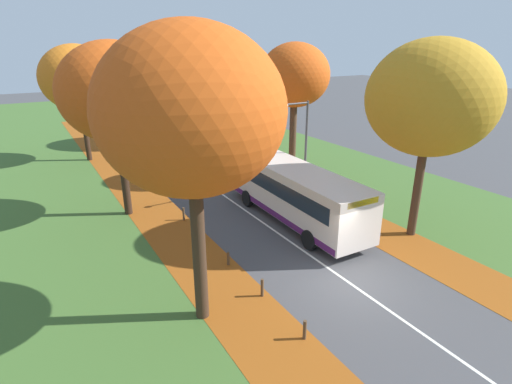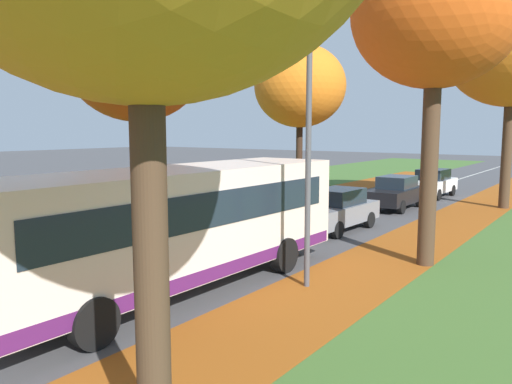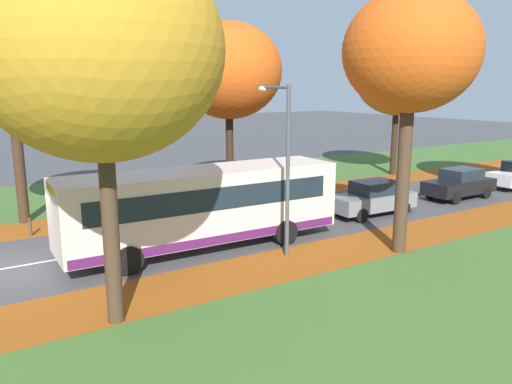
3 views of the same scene
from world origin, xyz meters
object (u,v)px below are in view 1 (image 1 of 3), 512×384
Objects in this scene: tree_left_nearest at (191,112)px; bollard_fifth at (184,214)px; bus at (293,190)px; tree_right_nearest at (431,99)px; tree_left_mid at (77,78)px; bollard_fourth at (203,234)px; tree_right_near at (295,76)px; streetlamp_right at (302,141)px; car_black_following at (184,146)px; tree_right_mid at (210,57)px; car_grey_lead at (217,165)px; bollard_nearest at (305,330)px; car_white_third_in_line at (164,134)px; tree_left_near at (114,92)px; bollard_third at (228,259)px; bollard_second at (262,288)px.

bollard_fifth is (2.39, 8.03, -6.83)m from tree_left_nearest.
bollard_fifth is 6.05m from bus.
tree_left_mid is at bearing 117.16° from tree_right_nearest.
tree_right_nearest is 13.52m from bollard_fifth.
tree_right_near is at bearing 31.40° from bollard_fourth.
streetlamp_right is (9.60, 7.23, -3.46)m from tree_left_nearest.
car_black_following reaches higher than bollard_fourth.
tree_left_nearest reaches higher than tree_right_nearest.
tree_right_near is 12.95m from tree_right_mid.
streetlamp_right is 1.41× the size of car_grey_lead.
bus is at bearing -29.42° from bollard_fifth.
tree_right_near reaches higher than tree_left_mid.
car_white_third_in_line reaches higher than bollard_nearest.
bollard_nearest is at bearing -101.73° from car_black_following.
car_grey_lead is (4.92, 16.86, 0.45)m from bollard_nearest.
tree_left_near is 10.50m from bus.
bus is at bearing 34.27° from tree_left_nearest.
streetlamp_right is at bearing -18.76° from tree_left_near.
car_white_third_in_line is at bearing 21.35° from tree_left_mid.
tree_right_nearest is 7.60m from streetlamp_right.
car_white_third_in_line is (-4.20, 2.22, -7.03)m from tree_right_mid.
tree_left_near reaches higher than bus.
tree_right_mid is at bearing 90.31° from tree_right_nearest.
tree_right_near is at bearing 41.98° from bollard_third.
tree_right_nearest is 7.97m from bus.
bollard_third is 0.84× the size of bollard_fifth.
bollard_second is 5.42m from bollard_fourth.
bollard_nearest is at bearing -79.93° from tree_left_near.
bus is (-4.16, -5.88, -5.34)m from tree_right_near.
tree_right_near is at bearing -46.46° from tree_left_mid.
bollard_second is at bearing -109.02° from car_grey_lead.
tree_left_nearest is 7.77m from bollard_nearest.
car_white_third_in_line is (-4.34, 15.14, -6.23)m from tree_right_near.
tree_left_nearest is at bearing -90.07° from tree_left_mid.
tree_left_near is at bearing 139.63° from tree_right_nearest.
tree_right_near is 0.88× the size of bus.
tree_left_near is 12.97× the size of bollard_nearest.
bollard_fourth is at bearing -82.58° from tree_left_mid.
tree_right_mid is 15.03× the size of bollard_nearest.
bollard_third is 0.91× the size of bollard_fourth.
bollard_fourth is (2.37, 5.32, -6.86)m from tree_left_nearest.
bus is at bearing 45.70° from bollard_second.
tree_right_near is 1.53× the size of streetlamp_right.
bollard_nearest is 1.04× the size of bollard_fourth.
bollard_third is 2.71m from bollard_fourth.
bollard_fifth reaches higher than bollard_third.
tree_right_mid is (-0.14, 12.92, 0.81)m from tree_right_near.
tree_left_mid is 0.97× the size of tree_right_nearest.
bollard_fourth is (-0.01, 8.14, -0.02)m from bollard_nearest.
tree_left_mid is 19.15m from bollard_fourth.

